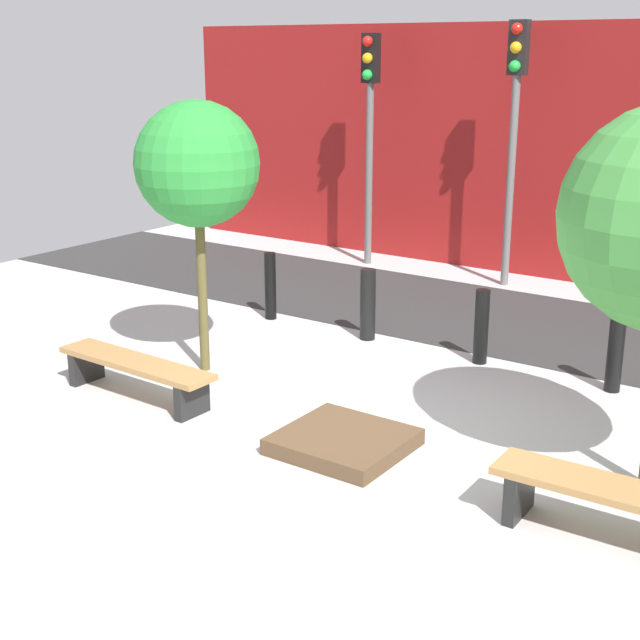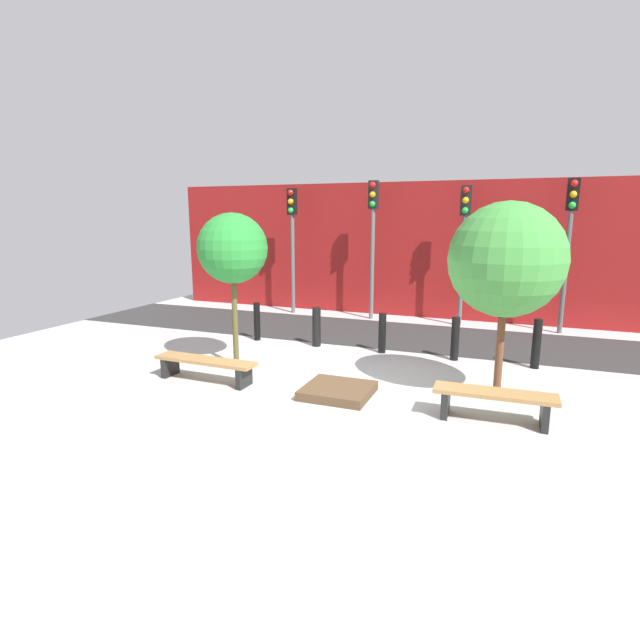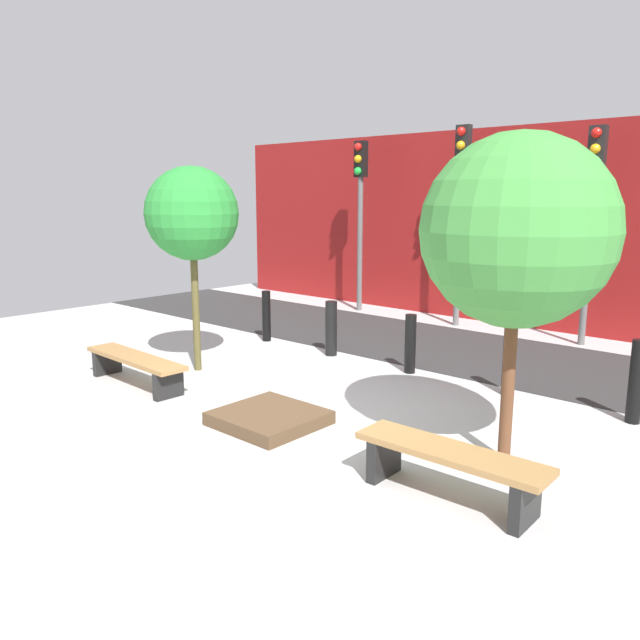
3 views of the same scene
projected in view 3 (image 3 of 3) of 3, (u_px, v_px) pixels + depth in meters
ground_plane at (272, 423)px, 7.30m from camera, size 18.00×18.00×0.00m
road_strip at (467, 351)px, 10.66m from camera, size 18.00×3.01×0.01m
building_facade at (542, 228)px, 12.32m from camera, size 16.20×0.50×3.96m
bench_left at (135, 364)px, 8.70m from camera, size 2.00×0.47×0.42m
bench_right at (450, 463)px, 5.42m from camera, size 1.75×0.49×0.47m
planter_bed at (269, 418)px, 7.26m from camera, size 1.12×1.08×0.15m
tree_behind_left_bench at (192, 214)px, 9.08m from camera, size 1.37×1.37×3.04m
tree_behind_right_bench at (518, 232)px, 5.81m from camera, size 1.83×1.83×3.21m
bollard_far_left at (266, 316)px, 11.35m from camera, size 0.16×0.16×0.92m
bollard_left at (331, 328)px, 10.32m from camera, size 0.20×0.20×0.91m
bollard_center at (410, 344)px, 9.30m from camera, size 0.17×0.17×0.89m
bollard_right at (509, 361)px, 8.27m from camera, size 0.17×0.17×0.92m
bollard_far_right at (636, 382)px, 7.23m from camera, size 0.17×0.17×0.99m
traffic_light_west at (360, 195)px, 13.94m from camera, size 0.28×0.27×3.79m
traffic_light_mid_west at (461, 190)px, 12.26m from camera, size 0.28×0.27×3.96m
traffic_light_mid_east at (593, 197)px, 10.62m from camera, size 0.28×0.27×3.77m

